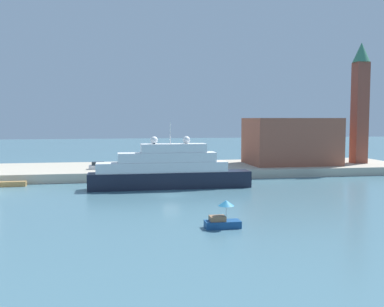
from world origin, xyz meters
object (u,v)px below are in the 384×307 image
(large_yacht, at_px, (168,171))
(person_figure, at_px, (116,167))
(small_motorboat, at_px, (223,218))
(harbor_building, at_px, (291,141))
(bell_tower, at_px, (360,98))
(mooring_bollard, at_px, (163,169))
(parked_car, at_px, (99,166))
(work_barge, at_px, (10,184))

(large_yacht, height_order, person_figure, large_yacht)
(small_motorboat, xyz_separation_m, harbor_building, (27.14, 46.33, 5.82))
(large_yacht, bearing_deg, small_motorboat, -84.81)
(small_motorboat, relative_size, bell_tower, 0.14)
(large_yacht, height_order, mooring_bollard, large_yacht)
(bell_tower, relative_size, parked_car, 6.91)
(small_motorboat, bearing_deg, bell_tower, 46.56)
(large_yacht, relative_size, work_barge, 5.16)
(small_motorboat, xyz_separation_m, mooring_bollard, (-2.25, 38.11, 1.15))
(person_figure, bearing_deg, mooring_bollard, -10.45)
(large_yacht, bearing_deg, mooring_bollard, 88.39)
(harbor_building, bearing_deg, bell_tower, -2.39)
(work_barge, height_order, person_figure, person_figure)
(mooring_bollard, bearing_deg, bell_tower, 9.42)
(parked_car, distance_m, mooring_bollard, 13.63)
(work_barge, bearing_deg, parked_car, 31.41)
(work_barge, distance_m, bell_tower, 75.33)
(large_yacht, distance_m, small_motorboat, 28.08)
(bell_tower, distance_m, parked_car, 59.67)
(large_yacht, relative_size, parked_car, 7.02)
(small_motorboat, bearing_deg, parked_car, 108.65)
(small_motorboat, bearing_deg, large_yacht, 95.19)
(person_figure, bearing_deg, bell_tower, 6.17)
(person_figure, relative_size, mooring_bollard, 2.02)
(small_motorboat, relative_size, parked_car, 0.98)
(harbor_building, xyz_separation_m, parked_car, (-41.86, -2.71, -4.49))
(work_barge, relative_size, mooring_bollard, 5.98)
(large_yacht, relative_size, small_motorboat, 7.13)
(large_yacht, height_order, harbor_building, harbor_building)
(harbor_building, xyz_separation_m, mooring_bollard, (-29.39, -8.22, -4.67))
(small_motorboat, height_order, work_barge, small_motorboat)
(harbor_building, distance_m, bell_tower, 18.73)
(small_motorboat, xyz_separation_m, work_barge, (-29.54, 34.56, -0.60))
(harbor_building, distance_m, person_figure, 39.16)
(work_barge, bearing_deg, person_figure, 15.86)
(person_figure, bearing_deg, large_yacht, -53.77)
(small_motorboat, distance_m, bell_tower, 64.73)
(large_yacht, distance_m, parked_car, 19.90)
(small_motorboat, bearing_deg, mooring_bollard, 93.37)
(bell_tower, relative_size, person_figure, 15.00)
(small_motorboat, xyz_separation_m, bell_tower, (43.24, 45.65, 15.38))
(work_barge, xyz_separation_m, bell_tower, (72.78, 11.09, 15.98))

